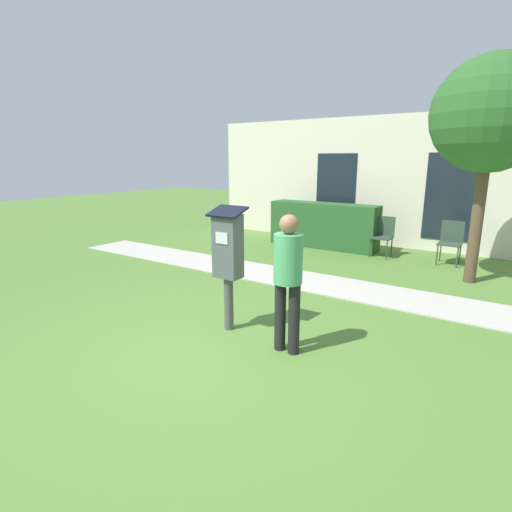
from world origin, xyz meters
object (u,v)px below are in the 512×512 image
parking_meter (228,253)px  outdoor_chair_middle (383,233)px  outdoor_chair_left (329,227)px  outdoor_chair_right (451,239)px  person_standing (288,273)px

parking_meter → outdoor_chair_middle: 5.18m
parking_meter → outdoor_chair_left: (-0.97, 5.30, -0.49)m
outdoor_chair_left → outdoor_chair_middle: 1.40m
outdoor_chair_left → outdoor_chair_middle: bearing=7.9°
outdoor_chair_middle → outdoor_chair_right: bearing=11.7°
outdoor_chair_middle → person_standing: bearing=-77.2°
person_standing → outdoor_chair_left: size_ratio=1.76×
parking_meter → person_standing: parking_meter is taller
outdoor_chair_left → outdoor_chair_middle: size_ratio=1.00×
parking_meter → outdoor_chair_right: (1.81, 5.25, -0.49)m
person_standing → outdoor_chair_left: bearing=128.4°
parking_meter → outdoor_chair_right: size_ratio=1.77×
parking_meter → person_standing: size_ratio=1.01×
parking_meter → outdoor_chair_middle: size_ratio=1.77×
outdoor_chair_right → person_standing: bearing=-82.1°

